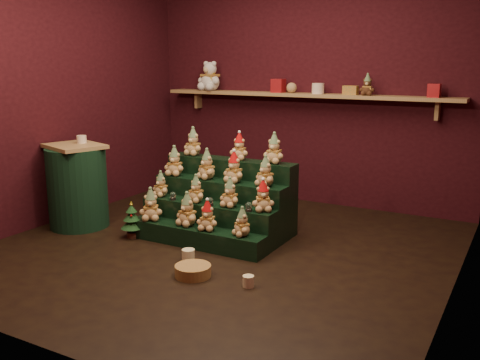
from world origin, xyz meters
The scene contains 41 objects.
ground centered at (0.00, 0.00, 0.00)m, with size 4.00×4.00×0.00m, color black.
back_wall centered at (0.00, 2.05, 1.40)m, with size 4.00×0.10×2.80m, color black.
front_wall centered at (0.00, -2.05, 1.40)m, with size 4.00×0.10×2.80m, color black.
left_wall centered at (-2.05, 0.00, 1.40)m, with size 0.10×4.00×2.80m, color black.
right_wall centered at (2.05, 0.00, 1.40)m, with size 0.10×4.00×2.80m, color black.
back_shelf centered at (0.00, 1.87, 1.29)m, with size 3.60×0.26×0.24m.
riser_tier_front centered at (-0.24, -0.04, 0.09)m, with size 1.40×0.22×0.18m, color black.
riser_tier_midfront centered at (-0.24, 0.18, 0.18)m, with size 1.40×0.22×0.36m, color black.
riser_tier_midback centered at (-0.24, 0.40, 0.27)m, with size 1.40×0.22×0.54m, color black.
riser_tier_back centered at (-0.24, 0.62, 0.36)m, with size 1.40×0.22×0.72m, color black.
teddy_0 centered at (-0.75, -0.04, 0.33)m, with size 0.22×0.20×0.31m, color tan, non-canonical shape.
teddy_1 centered at (-0.35, -0.02, 0.33)m, with size 0.22×0.20×0.31m, color tan, non-canonical shape.
teddy_2 centered at (-0.10, -0.05, 0.32)m, with size 0.20×0.18×0.27m, color tan, non-canonical shape.
teddy_3 centered at (0.25, -0.04, 0.31)m, with size 0.18×0.16×0.26m, color tan, non-canonical shape.
teddy_4 centered at (-0.80, 0.19, 0.48)m, with size 0.18×0.16×0.25m, color tan, non-canonical shape.
teddy_5 centered at (-0.37, 0.17, 0.49)m, with size 0.19×0.17×0.26m, color tan, non-canonical shape.
teddy_6 centered at (0.00, 0.18, 0.49)m, with size 0.19×0.17×0.27m, color tan, non-canonical shape.
teddy_7 centered at (0.34, 0.20, 0.50)m, with size 0.20×0.18×0.28m, color tan, non-canonical shape.
teddy_8 centered at (-0.77, 0.38, 0.69)m, with size 0.21×0.19×0.30m, color tan, non-canonical shape.
teddy_9 centered at (-0.39, 0.41, 0.69)m, with size 0.21×0.19×0.29m, color tan, non-canonical shape.
teddy_10 centered at (-0.08, 0.41, 0.69)m, with size 0.21×0.19×0.30m, color tan, non-canonical shape.
teddy_11 centered at (0.26, 0.41, 0.68)m, with size 0.20×0.18×0.28m, color tan, non-canonical shape.
teddy_12 centered at (-0.70, 0.63, 0.86)m, with size 0.20×0.18×0.29m, color tan, non-canonical shape.
teddy_13 centered at (-0.15, 0.63, 0.85)m, with size 0.19×0.17×0.27m, color tan, non-canonical shape.
teddy_14 centered at (0.24, 0.63, 0.86)m, with size 0.21×0.19×0.29m, color tan, non-canonical shape.
snow_globe_a centered at (-0.61, 0.12, 0.40)m, with size 0.06×0.06×0.08m.
snow_globe_b centered at (-0.18, 0.12, 0.40)m, with size 0.06×0.06×0.08m.
snow_globe_c centered at (0.23, 0.12, 0.40)m, with size 0.06×0.06×0.09m.
side_table centered at (-1.64, -0.12, 0.43)m, with size 0.68×0.62×0.86m.
table_ornament centered at (-1.64, -0.02, 0.90)m, with size 0.10×0.10×0.08m, color beige.
mini_christmas_tree centered at (-0.92, -0.14, 0.18)m, with size 0.22×0.22×0.37m.
mug_left centered at (-0.07, -0.41, 0.06)m, with size 0.11×0.11×0.11m, color #F3EAB3.
mug_right centered at (0.62, -0.61, 0.04)m, with size 0.09×0.09×0.09m, color #F3EAB3.
wicker_basket centered at (0.14, -0.65, 0.05)m, with size 0.29×0.29×0.09m, color #A67943.
white_bear centered at (-1.25, 1.84, 1.55)m, with size 0.33×0.29×0.46m, color white, non-canonical shape.
brown_bear centered at (0.77, 1.84, 1.43)m, with size 0.16×0.15×0.23m, color #472B17, non-canonical shape.
gift_tin_red_a centered at (-0.30, 1.85, 1.40)m, with size 0.14×0.14×0.16m, color #A6191F.
gift_tin_cream centered at (0.20, 1.85, 1.38)m, with size 0.14×0.14×0.12m, color beige.
gift_tin_red_b centered at (1.47, 1.85, 1.39)m, with size 0.12×0.12×0.14m, color #A6191F.
shelf_plush_ball centered at (-0.13, 1.85, 1.38)m, with size 0.12×0.12×0.12m, color tan.
scarf_gift_box centered at (0.58, 1.85, 1.37)m, with size 0.16×0.10×0.10m, color orange.
Camera 1 is at (2.42, -3.98, 1.70)m, focal length 40.00 mm.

